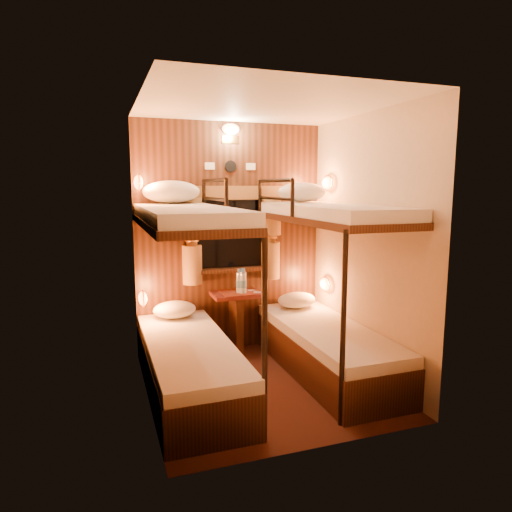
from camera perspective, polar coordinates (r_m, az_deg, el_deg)
name	(u,v)px	position (r m, az deg, el deg)	size (l,w,h in m)	color
floor	(264,385)	(4.21, 0.98, -15.77)	(2.10, 2.10, 0.00)	#37190F
ceiling	(265,105)	(3.89, 1.08, 18.40)	(2.10, 2.10, 0.00)	silver
wall_back	(230,238)	(4.86, -3.24, 2.25)	(2.40, 2.40, 0.00)	#C6B293
wall_front	(321,273)	(2.92, 8.14, -2.12)	(2.40, 2.40, 0.00)	#C6B293
wall_left	(144,257)	(3.65, -13.86, -0.12)	(2.40, 2.40, 0.00)	#C6B293
wall_right	(366,246)	(4.32, 13.59, 1.21)	(2.40, 2.40, 0.00)	#C6B293
back_panel	(231,238)	(4.85, -3.19, 2.24)	(2.00, 0.03, 2.40)	black
bunk_left	(189,329)	(3.91, -8.41, -9.04)	(0.72, 1.90, 1.82)	black
bunk_right	(327,315)	(4.33, 8.83, -7.31)	(0.72, 1.90, 1.82)	black
window	(231,240)	(4.82, -3.09, 1.97)	(1.00, 0.12, 0.79)	black
curtains	(232,233)	(4.78, -2.98, 2.91)	(1.10, 0.22, 1.00)	brown
back_fixtures	(231,137)	(4.81, -3.18, 14.67)	(0.54, 0.09, 0.48)	black
reading_lamps	(240,238)	(4.52, -2.03, 2.29)	(2.00, 0.20, 1.25)	orange
table	(236,314)	(4.83, -2.50, -7.30)	(0.50, 0.34, 0.66)	#501812
bottle_left	(239,283)	(4.73, -2.09, -3.36)	(0.07, 0.07, 0.25)	#99BFE5
bottle_right	(243,283)	(4.70, -1.64, -3.34)	(0.08, 0.08, 0.26)	#99BFE5
sachet_a	(257,292)	(4.76, 0.15, -4.55)	(0.08, 0.06, 0.01)	silver
sachet_b	(251,290)	(4.86, -0.67, -4.29)	(0.07, 0.05, 0.01)	silver
pillow_lower_left	(175,310)	(4.61, -10.15, -6.60)	(0.42, 0.30, 0.17)	silver
pillow_lower_right	(297,300)	(4.93, 5.09, -5.50)	(0.42, 0.30, 0.16)	silver
pillow_upper_left	(171,192)	(4.44, -10.53, 7.90)	(0.54, 0.39, 0.21)	silver
pillow_upper_right	(302,192)	(4.70, 5.74, 7.94)	(0.50, 0.36, 0.20)	silver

